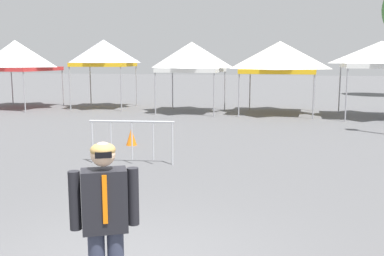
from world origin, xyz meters
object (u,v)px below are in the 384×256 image
Objects in this scene: canopy_tent_far_left at (104,53)px; canopy_tent_behind_right at (192,57)px; crowd_barrier_mid_lot at (132,134)px; person_foreground at (105,219)px; canopy_tent_behind_center at (381,55)px; canopy_tent_behind_left at (16,56)px; traffic_cone_lot_center at (131,137)px; canopy_tent_far_right at (280,57)px.

canopy_tent_far_left is 5.03m from canopy_tent_behind_right.
canopy_tent_behind_right is at bearing 95.71° from crowd_barrier_mid_lot.
canopy_tent_behind_center is at bearing 72.71° from person_foreground.
canopy_tent_far_left is at bearing 13.40° from canopy_tent_behind_left.
canopy_tent_behind_left reaches higher than person_foreground.
canopy_tent_behind_center reaches higher than traffic_cone_lot_center.
traffic_cone_lot_center is (-3.03, 8.42, -0.78)m from person_foreground.
canopy_tent_far_right is (9.07, -0.40, -0.22)m from canopy_tent_far_left.
canopy_tent_behind_center is 17.66m from person_foreground.
traffic_cone_lot_center is (5.13, -9.38, -2.62)m from canopy_tent_far_left.
canopy_tent_behind_left is 17.89m from canopy_tent_behind_center.
person_foreground is 6.57m from crowd_barrier_mid_lot.
canopy_tent_behind_right is 8.44m from canopy_tent_behind_center.
traffic_cone_lot_center is at bearing -40.78° from canopy_tent_behind_left.
person_foreground is (3.22, -16.91, -1.63)m from canopy_tent_behind_right.
person_foreground is 8.99m from traffic_cone_lot_center.
canopy_tent_far_right is at bearing 66.30° from traffic_cone_lot_center.
person_foreground is at bearing -79.24° from canopy_tent_behind_right.
canopy_tent_far_right reaches higher than crowd_barrier_mid_lot.
crowd_barrier_mid_lot is (10.52, -10.52, -2.00)m from canopy_tent_behind_left.
crowd_barrier_mid_lot is (-2.15, 6.21, -0.28)m from person_foreground.
person_foreground reaches higher than crowd_barrier_mid_lot.
traffic_cone_lot_center is at bearing -134.64° from canopy_tent_behind_center.
canopy_tent_far_right is 10.10m from traffic_cone_lot_center.
canopy_tent_far_left is 19.67m from person_foreground.
canopy_tent_far_right reaches higher than traffic_cone_lot_center.
canopy_tent_behind_left reaches higher than canopy_tent_behind_center.
canopy_tent_behind_center is (13.39, -1.02, -0.12)m from canopy_tent_far_left.
canopy_tent_far_right is at bearing 74.74° from crowd_barrier_mid_lot.
canopy_tent_far_right is at bearing -2.53° from canopy_tent_far_left.
canopy_tent_behind_center is at bearing -8.20° from canopy_tent_far_right.
canopy_tent_behind_right is at bearing 1.11° from canopy_tent_behind_left.
person_foreground reaches higher than traffic_cone_lot_center.
canopy_tent_far_right is at bearing 87.01° from person_foreground.
canopy_tent_behind_center is 12.01m from traffic_cone_lot_center.
canopy_tent_behind_left is 2.06× the size of person_foreground.
crowd_barrier_mid_lot is (-3.05, -11.20, -1.90)m from canopy_tent_far_right.
canopy_tent_behind_center is at bearing -0.90° from canopy_tent_behind_right.
person_foreground is (-0.91, -17.40, -1.62)m from canopy_tent_far_right.
canopy_tent_behind_left is at bearing -166.60° from canopy_tent_far_left.
canopy_tent_far_left reaches higher than canopy_tent_behind_right.
canopy_tent_far_left is at bearing 175.63° from canopy_tent_behind_center.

